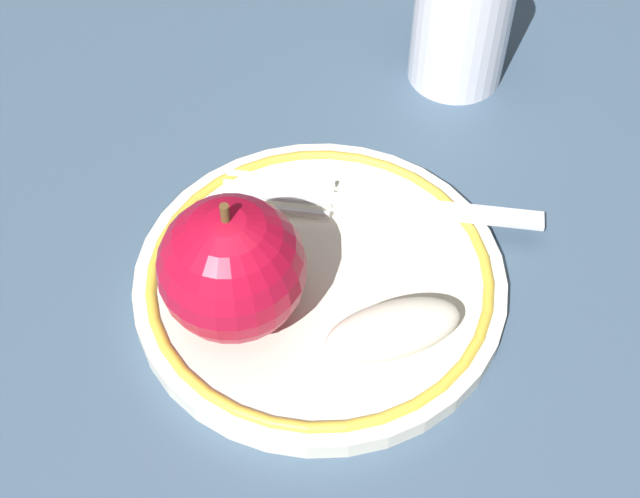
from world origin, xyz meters
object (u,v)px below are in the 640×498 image
(plate, at_px, (320,280))
(fork, at_px, (390,205))
(apple_slice_front, at_px, (393,329))
(drinking_glass, at_px, (462,19))
(apple_red_whole, at_px, (232,268))

(plate, height_order, fork, fork)
(apple_slice_front, bearing_deg, plate, 111.98)
(fork, xyz_separation_m, drinking_glass, (0.07, 0.12, 0.03))
(plate, relative_size, drinking_glass, 2.25)
(drinking_glass, bearing_deg, apple_red_whole, -130.72)
(plate, xyz_separation_m, drinking_glass, (0.11, 0.16, 0.04))
(plate, distance_m, apple_red_whole, 0.07)
(apple_red_whole, xyz_separation_m, apple_slice_front, (0.08, -0.03, -0.03))
(fork, bearing_deg, plate, 57.82)
(fork, bearing_deg, apple_slice_front, 96.05)
(plate, distance_m, apple_slice_front, 0.06)
(apple_red_whole, bearing_deg, drinking_glass, 49.28)
(plate, relative_size, apple_red_whole, 2.43)
(plate, relative_size, fork, 1.11)
(drinking_glass, bearing_deg, fork, -118.59)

